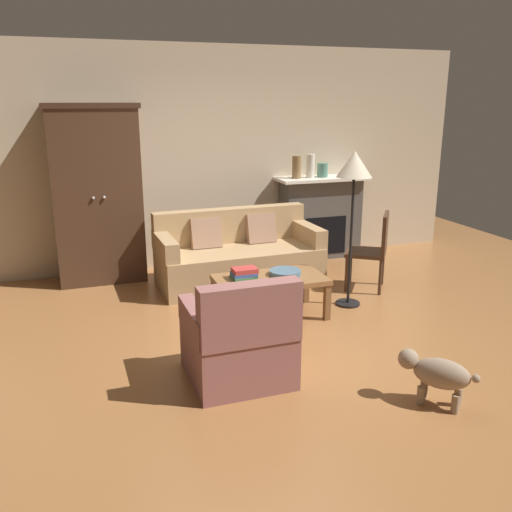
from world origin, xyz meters
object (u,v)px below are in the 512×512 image
Objects in this scene: fireplace at (320,217)px; armchair_near_left at (239,342)px; couch at (238,257)px; mantel_vase_jade at (323,170)px; mantel_vase_cream at (310,166)px; fruit_bowl at (285,273)px; floor_lamp at (354,173)px; coffee_table at (270,282)px; mantel_vase_bronze at (297,167)px; dog at (437,373)px; armoire at (97,195)px; side_chair_wooden at (374,246)px; book_stack at (244,273)px.

armchair_near_left is at bearing -125.02° from fireplace.
mantel_vase_jade reaches higher than couch.
mantel_vase_cream is 0.19m from mantel_vase_jade.
mantel_vase_jade reaches higher than fruit_bowl.
floor_lamp is at bearing -106.02° from mantel_vase_jade.
mantel_vase_bronze is (1.05, 1.85, 0.90)m from coffee_table.
floor_lamp is (-0.34, -1.80, 0.14)m from mantel_vase_cream.
dog is at bearing -79.05° from fruit_bowl.
side_chair_wooden is at bearing -24.99° from armoire.
fruit_bowl is at bearing -3.02° from book_stack.
book_stack is at bearing 112.08° from dog.
armoire is 2.58m from mantel_vase_bronze.
couch is 7.52× the size of book_stack.
armchair_near_left reaches higher than fruit_bowl.
mantel_vase_cream is at bearing 29.69° from couch.
couch is at bearing 89.41° from coffee_table.
fireplace is 1.45m from side_chair_wooden.
floor_lamp is (-0.14, -1.80, 0.14)m from mantel_vase_bronze.
armoire is 4.35m from dog.
fruit_bowl is 2.28m from mantel_vase_cream.
book_stack is 0.86× the size of mantel_vase_bronze.
couch is at bearing 73.21° from armchair_near_left.
dog is at bearing -102.99° from fireplace.
couch is at bearing -150.31° from mantel_vase_cream.
mantel_vase_bronze is at bearing 64.20° from fruit_bowl.
armoire is at bearing -178.49° from fireplace.
mantel_vase_cream reaches higher than fruit_bowl.
fireplace is 0.60× the size of armoire.
armchair_near_left is at bearing -106.79° from couch.
book_stack is at bearing 169.59° from coffee_table.
armchair_near_left is (-2.11, -2.99, -0.90)m from mantel_vase_jade.
coffee_table is at bearing -171.58° from fruit_bowl.
fruit_bowl is 1.07× the size of mantel_vase_bronze.
floor_lamp is (1.17, 0.00, 0.94)m from book_stack.
side_chair_wooden is (1.42, 0.42, 0.15)m from coffee_table.
mantel_vase_jade is (1.69, 1.80, 0.74)m from book_stack.
couch reaches higher than fruit_bowl.
armchair_near_left is at bearing -120.69° from coffee_table.
fruit_bowl is at bearing 8.42° from coffee_table.
armchair_near_left is at bearing -120.03° from mantel_vase_bronze.
side_chair_wooden is at bearing 35.93° from floor_lamp.
couch is 2.39m from armchair_near_left.
fireplace is 6.65× the size of mantel_vase_jade.
armoire is 8.11× the size of book_stack.
coffee_table is 2.41m from mantel_vase_cream.
fireplace reaches higher than side_chair_wooden.
armchair_near_left is 0.98× the size of side_chair_wooden.
dog is at bearing -100.30° from floor_lamp.
couch is 2.21× the size of armchair_near_left.
fruit_bowl is at bearing -82.00° from couch.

